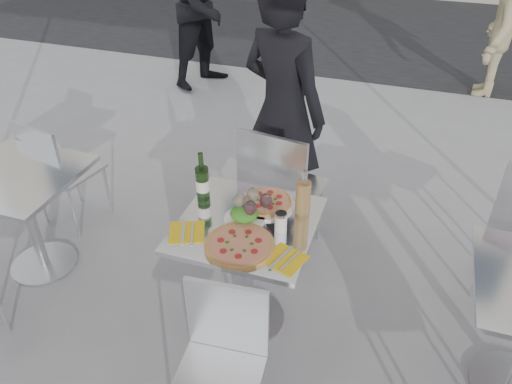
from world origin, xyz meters
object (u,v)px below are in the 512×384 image
(wineglass_white_b, at_px, (253,195))
(napkin_right, at_px, (285,259))
(pedestrian_a, at_px, (206,5))
(wineglass_red_a, at_px, (250,209))
(chair_near, at_px, (222,356))
(wineglass_red_b, at_px, (266,202))
(side_chair_lfar, at_px, (56,167))
(wine_bottle, at_px, (202,181))
(chair_far, at_px, (279,185))
(woman_diner, at_px, (283,111))
(carafe, at_px, (303,199))
(wineglass_white_a, at_px, (239,201))
(pedestrian_b, at_px, (498,23))
(napkin_left, at_px, (187,232))
(side_table_left, at_px, (25,202))
(sugar_shaker, at_px, (281,221))
(salad_plate, at_px, (244,214))
(pizza_far, at_px, (267,202))
(main_table, at_px, (247,252))

(wineglass_white_b, bearing_deg, napkin_right, -48.88)
(pedestrian_a, bearing_deg, wineglass_red_a, -130.01)
(chair_near, relative_size, wineglass_red_b, 5.38)
(side_chair_lfar, distance_m, wine_bottle, 1.38)
(chair_far, xyz_separation_m, wineglass_red_a, (0.03, -0.63, 0.26))
(napkin_right, bearing_deg, wineglass_white_b, 149.82)
(woman_diner, relative_size, napkin_right, 7.96)
(carafe, distance_m, wineglass_white_a, 0.34)
(woman_diner, height_order, wineglass_white_b, woman_diner)
(pedestrian_b, xyz_separation_m, napkin_right, (-1.19, -4.34, -0.06))
(napkin_left, xyz_separation_m, napkin_right, (0.54, -0.04, 0.00))
(side_table_left, xyz_separation_m, sugar_shaker, (1.69, 0.00, 0.26))
(chair_far, bearing_deg, wineglass_white_b, 98.39)
(side_chair_lfar, relative_size, salad_plate, 3.99)
(salad_plate, bearing_deg, wineglass_red_b, 26.12)
(pizza_far, relative_size, wineglass_red_b, 1.97)
(chair_near, distance_m, sugar_shaker, 0.73)
(pedestrian_b, height_order, pizza_far, pedestrian_b)
(wine_bottle, bearing_deg, side_chair_lfar, 166.23)
(chair_near, distance_m, napkin_left, 0.66)
(side_table_left, xyz_separation_m, salad_plate, (1.48, 0.02, 0.25))
(main_table, height_order, pedestrian_a, pedestrian_a)
(wineglass_red_b, bearing_deg, main_table, -139.52)
(chair_near, relative_size, wineglass_white_a, 5.38)
(woman_diner, relative_size, carafe, 6.27)
(salad_plate, relative_size, sugar_shaker, 2.06)
(chair_far, height_order, napkin_left, chair_far)
(chair_near, xyz_separation_m, napkin_left, (-0.38, 0.48, 0.25))
(chair_near, bearing_deg, carafe, 74.34)
(pizza_far, bearing_deg, wineglass_red_b, -76.10)
(woman_diner, relative_size, wineglass_white_a, 11.54)
(napkin_left, bearing_deg, chair_near, -74.10)
(salad_plate, height_order, wine_bottle, wine_bottle)
(chair_near, relative_size, napkin_right, 3.71)
(side_chair_lfar, xyz_separation_m, wineglass_red_b, (1.69, -0.38, 0.34))
(main_table, height_order, napkin_left, napkin_left)
(main_table, distance_m, salad_plate, 0.25)
(wineglass_red_a, bearing_deg, napkin_left, -151.63)
(woman_diner, distance_m, wineglass_white_b, 0.95)
(pedestrian_b, bearing_deg, pizza_far, -14.55)
(side_chair_lfar, distance_m, napkin_right, 2.00)
(salad_plate, bearing_deg, pedestrian_b, 70.18)
(chair_near, height_order, wineglass_red_b, wineglass_red_b)
(pedestrian_b, xyz_separation_m, sugar_shaker, (-1.27, -4.13, -0.01))
(wineglass_red_b, bearing_deg, chair_near, -87.99)
(chair_near, relative_size, wineglass_white_b, 5.38)
(wine_bottle, height_order, wineglass_red_b, wine_bottle)
(wineglass_white_a, bearing_deg, wineglass_white_b, 55.76)
(pedestrian_a, relative_size, salad_plate, 8.44)
(chair_near, relative_size, pedestrian_a, 0.46)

